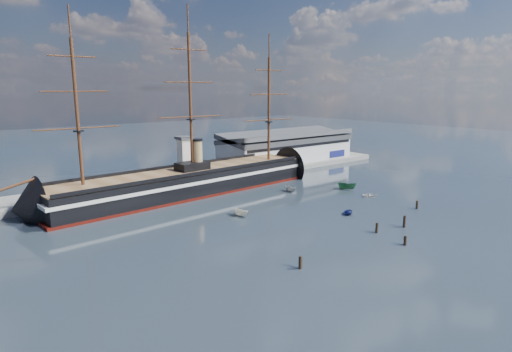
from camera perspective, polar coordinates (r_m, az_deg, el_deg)
ground at (r=124.13m, az=-2.93°, el=-3.95°), size 600.00×600.00×0.00m
quay at (r=158.68m, az=-7.68°, el=-0.59°), size 180.00×18.00×2.00m
warehouse at (r=189.19m, az=4.13°, el=3.90°), size 63.00×21.00×11.60m
quay_tower at (r=150.88m, az=-9.45°, el=2.49°), size 5.00×5.00×15.00m
warship at (r=136.69m, az=-9.77°, el=-0.91°), size 113.41×22.42×53.94m
motorboat_a at (r=113.71m, az=-2.02°, el=-5.41°), size 6.31×2.63×2.48m
motorboat_b at (r=118.79m, az=12.22°, el=-4.92°), size 2.43×3.13×1.36m
motorboat_c at (r=140.68m, az=4.59°, el=-2.11°), size 6.04×3.05×2.31m
motorboat_e at (r=138.76m, az=14.97°, el=-2.66°), size 2.61×3.02×1.35m
motorboat_f at (r=146.67m, az=12.02°, el=-1.76°), size 7.55×5.60×2.86m
piling_near_left at (r=82.67m, az=5.91°, el=-12.19°), size 0.64×0.64×3.20m
piling_near_mid at (r=98.99m, az=19.23°, el=-8.71°), size 0.64×0.64×2.81m
piling_near_right at (r=111.08m, az=19.13°, el=-6.48°), size 0.64×0.64×3.69m
piling_far_right at (r=128.84m, az=20.64°, el=-4.12°), size 0.64×0.64×3.08m
piling_extra at (r=105.06m, az=15.76°, el=-7.31°), size 0.64×0.64×3.18m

